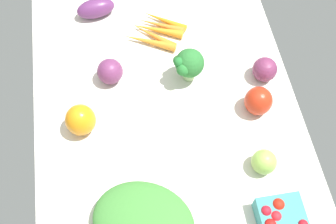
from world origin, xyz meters
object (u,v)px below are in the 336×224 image
object	(u,v)px
berry_basket	(281,219)
eggplant	(96,8)
red_onion_center	(265,69)
heirloom_tomato_green	(264,162)
leafy_greens_clump	(144,222)
bell_pepper_orange	(81,120)
bell_pepper_red	(258,101)
broccoli_head	(188,64)
carrot_bunch	(156,31)
red_onion_near_basket	(110,71)

from	to	relation	value
berry_basket	eggplant	bearing A→B (deg)	27.15
red_onion_center	heirloom_tomato_green	distance (cm)	29.48
leafy_greens_clump	bell_pepper_orange	size ratio (longest dim) A/B	2.74
red_onion_center	bell_pepper_red	size ratio (longest dim) A/B	0.86
red_onion_center	leafy_greens_clump	xyz separation A→B (cm)	(-38.98, 41.50, -0.18)
broccoli_head	carrot_bunch	bearing A→B (deg)	20.11
bell_pepper_orange	broccoli_head	bearing A→B (deg)	-69.50
heirloom_tomato_green	eggplant	bearing A→B (deg)	32.74
red_onion_near_basket	broccoli_head	distance (cm)	23.14
carrot_bunch	berry_basket	distance (cm)	68.49
carrot_bunch	broccoli_head	size ratio (longest dim) A/B	1.87
leafy_greens_clump	eggplant	bearing A→B (deg)	4.59
red_onion_near_basket	heirloom_tomato_green	bearing A→B (deg)	-133.39
broccoli_head	bell_pepper_red	size ratio (longest dim) A/B	1.33
red_onion_near_basket	heirloom_tomato_green	distance (cm)	50.97
red_onion_center	carrot_bunch	bearing A→B (deg)	53.59
eggplant	heirloom_tomato_green	size ratio (longest dim) A/B	1.84
carrot_bunch	broccoli_head	distance (cm)	20.13
bell_pepper_red	eggplant	bearing A→B (deg)	44.51
red_onion_near_basket	broccoli_head	size ratio (longest dim) A/B	0.67
eggplant	bell_pepper_red	world-z (taller)	bell_pepper_red
red_onion_center	leafy_greens_clump	world-z (taller)	red_onion_center
carrot_bunch	broccoli_head	world-z (taller)	broccoli_head
red_onion_center	bell_pepper_orange	distance (cm)	55.33
eggplant	bell_pepper_orange	distance (cm)	41.98
broccoli_head	bell_pepper_orange	world-z (taller)	broccoli_head
berry_basket	bell_pepper_orange	bearing A→B (deg)	53.03
red_onion_near_basket	bell_pepper_red	xyz separation A→B (cm)	(-17.18, -40.22, 0.46)
red_onion_near_basket	leafy_greens_clump	bearing A→B (deg)	-175.46
carrot_bunch	eggplant	distance (cm)	21.38
carrot_bunch	heirloom_tomato_green	distance (cm)	54.08
heirloom_tomato_green	bell_pepper_orange	bearing A→B (deg)	67.14
bell_pepper_red	heirloom_tomato_green	size ratio (longest dim) A/B	1.27
red_onion_near_basket	leafy_greens_clump	distance (cm)	45.79
eggplant	red_onion_center	bearing A→B (deg)	137.30
bell_pepper_red	heirloom_tomato_green	distance (cm)	18.14
red_onion_near_basket	broccoli_head	bearing A→B (deg)	-98.42
heirloom_tomato_green	leafy_greens_clump	bearing A→B (deg)	107.66
bell_pepper_red	bell_pepper_orange	distance (cm)	49.76
red_onion_center	bell_pepper_orange	bearing A→B (deg)	99.07
bell_pepper_orange	heirloom_tomato_green	xyz separation A→B (cm)	(-19.62, -46.54, -1.32)
red_onion_center	red_onion_near_basket	distance (cm)	45.61
broccoli_head	eggplant	distance (cm)	38.56
broccoli_head	red_onion_center	bearing A→B (deg)	-98.39
broccoli_head	eggplant	size ratio (longest dim) A/B	0.92
eggplant	leafy_greens_clump	world-z (taller)	leafy_greens_clump
red_onion_near_basket	bell_pepper_red	world-z (taller)	bell_pepper_red
red_onion_center	red_onion_near_basket	xyz separation A→B (cm)	(6.66, 45.12, 0.15)
eggplant	bell_pepper_red	bearing A→B (deg)	126.39
red_onion_near_basket	berry_basket	world-z (taller)	red_onion_near_basket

